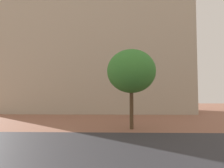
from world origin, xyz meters
The scene contains 4 objects.
ground_plane centered at (0.00, 10.00, 0.00)m, with size 120.00×120.00×0.00m, color #93604C.
street_asphalt_strip centered at (0.00, 9.78, 0.00)m, with size 120.00×8.29×0.00m, color #2D2D33.
landmark_building centered at (-3.49, 33.28, 11.33)m, with size 28.11×12.51×34.98m.
tree_curb_far centered at (1.35, 15.43, 4.26)m, with size 3.62×3.62×5.90m.
Camera 1 is at (0.41, -0.07, 2.42)m, focal length 33.45 mm.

